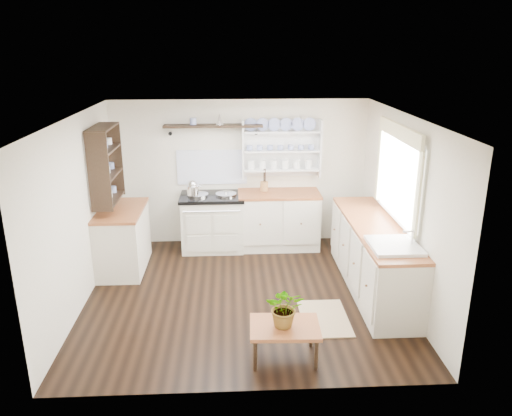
# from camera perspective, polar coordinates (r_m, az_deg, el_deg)

# --- Properties ---
(floor) EXTENTS (4.00, 3.80, 0.01)m
(floor) POSITION_cam_1_polar(r_m,az_deg,el_deg) (6.59, -1.39, -9.84)
(floor) COLOR black
(floor) RESTS_ON ground
(wall_back) EXTENTS (4.00, 0.02, 2.30)m
(wall_back) POSITION_cam_1_polar(r_m,az_deg,el_deg) (7.95, -1.85, 4.05)
(wall_back) COLOR beige
(wall_back) RESTS_ON ground
(wall_right) EXTENTS (0.02, 3.80, 2.30)m
(wall_right) POSITION_cam_1_polar(r_m,az_deg,el_deg) (6.49, 16.46, -0.01)
(wall_right) COLOR beige
(wall_right) RESTS_ON ground
(wall_left) EXTENTS (0.02, 3.80, 2.30)m
(wall_left) POSITION_cam_1_polar(r_m,az_deg,el_deg) (6.40, -19.67, -0.59)
(wall_left) COLOR beige
(wall_left) RESTS_ON ground
(ceiling) EXTENTS (4.00, 3.80, 0.01)m
(ceiling) POSITION_cam_1_polar(r_m,az_deg,el_deg) (5.86, -1.57, 10.39)
(ceiling) COLOR white
(ceiling) RESTS_ON wall_back
(window) EXTENTS (0.08, 1.55, 1.22)m
(window) POSITION_cam_1_polar(r_m,az_deg,el_deg) (6.50, 15.94, 3.87)
(window) COLOR white
(window) RESTS_ON wall_right
(aga_cooker) EXTENTS (0.98, 0.69, 0.91)m
(aga_cooker) POSITION_cam_1_polar(r_m,az_deg,el_deg) (7.85, -4.97, -1.57)
(aga_cooker) COLOR beige
(aga_cooker) RESTS_ON floor
(back_cabinets) EXTENTS (1.27, 0.63, 0.90)m
(back_cabinets) POSITION_cam_1_polar(r_m,az_deg,el_deg) (7.90, 2.60, -1.28)
(back_cabinets) COLOR beige
(back_cabinets) RESTS_ON floor
(right_cabinets) EXTENTS (0.62, 2.43, 0.90)m
(right_cabinets) POSITION_cam_1_polar(r_m,az_deg,el_deg) (6.73, 13.24, -5.37)
(right_cabinets) COLOR beige
(right_cabinets) RESTS_ON floor
(belfast_sink) EXTENTS (0.55, 0.60, 0.45)m
(belfast_sink) POSITION_cam_1_polar(r_m,az_deg,el_deg) (5.94, 15.42, -5.23)
(belfast_sink) COLOR white
(belfast_sink) RESTS_ON right_cabinets
(left_cabinets) EXTENTS (0.62, 1.13, 0.90)m
(left_cabinets) POSITION_cam_1_polar(r_m,az_deg,el_deg) (7.38, -14.97, -3.37)
(left_cabinets) COLOR beige
(left_cabinets) RESTS_ON floor
(plate_rack) EXTENTS (1.20, 0.22, 0.90)m
(plate_rack) POSITION_cam_1_polar(r_m,az_deg,el_deg) (7.87, 2.90, 6.91)
(plate_rack) COLOR white
(plate_rack) RESTS_ON wall_back
(high_shelf) EXTENTS (1.50, 0.29, 0.16)m
(high_shelf) POSITION_cam_1_polar(r_m,az_deg,el_deg) (7.68, -4.91, 9.27)
(high_shelf) COLOR black
(high_shelf) RESTS_ON wall_back
(left_shelving) EXTENTS (0.28, 0.80, 1.05)m
(left_shelving) POSITION_cam_1_polar(r_m,az_deg,el_deg) (7.09, -16.79, 4.84)
(left_shelving) COLOR black
(left_shelving) RESTS_ON wall_left
(kettle) EXTENTS (0.18, 0.18, 0.22)m
(kettle) POSITION_cam_1_polar(r_m,az_deg,el_deg) (7.57, -7.24, 2.30)
(kettle) COLOR silver
(kettle) RESTS_ON aga_cooker
(utensil_crock) EXTENTS (0.12, 0.12, 0.14)m
(utensil_crock) POSITION_cam_1_polar(r_m,az_deg,el_deg) (7.80, 0.93, 2.50)
(utensil_crock) COLOR #A7723D
(utensil_crock) RESTS_ON back_cabinets
(center_table) EXTENTS (0.73, 0.53, 0.38)m
(center_table) POSITION_cam_1_polar(r_m,az_deg,el_deg) (5.23, 3.30, -13.69)
(center_table) COLOR brown
(center_table) RESTS_ON floor
(potted_plant) EXTENTS (0.42, 0.37, 0.42)m
(potted_plant) POSITION_cam_1_polar(r_m,az_deg,el_deg) (5.10, 3.36, -11.24)
(potted_plant) COLOR #3F7233
(potted_plant) RESTS_ON center_table
(floor_rug) EXTENTS (0.55, 0.85, 0.02)m
(floor_rug) POSITION_cam_1_polar(r_m,az_deg,el_deg) (6.11, 7.82, -12.36)
(floor_rug) COLOR #967557
(floor_rug) RESTS_ON floor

